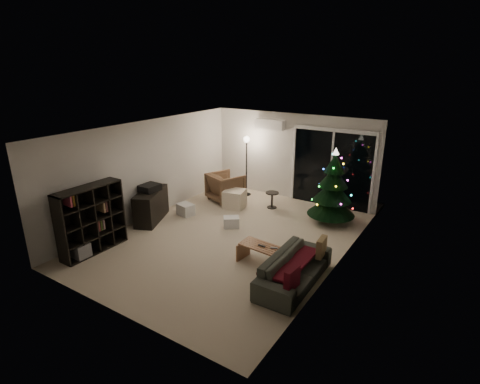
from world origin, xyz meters
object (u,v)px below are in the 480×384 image
at_px(armchair, 226,187).
at_px(coffee_table, 268,257).
at_px(media_cabinet, 151,206).
at_px(bookshelf, 86,218).
at_px(christmas_tree, 333,186).
at_px(sofa, 294,269).

distance_m(armchair, coffee_table, 3.91).
xyz_separation_m(media_cabinet, coffee_table, (3.61, -0.40, -0.20)).
bearing_deg(media_cabinet, bookshelf, -114.29).
distance_m(coffee_table, christmas_tree, 2.88).
height_order(media_cabinet, coffee_table, media_cabinet).
bearing_deg(bookshelf, media_cabinet, 103.23).
bearing_deg(sofa, media_cabinet, 80.07).
bearing_deg(coffee_table, sofa, -15.98).
distance_m(sofa, coffee_table, 0.75).
bearing_deg(christmas_tree, sofa, -82.30).
bearing_deg(coffee_table, christmas_tree, 89.73).
height_order(bookshelf, armchair, bookshelf).
distance_m(bookshelf, christmas_tree, 5.74).
relative_size(media_cabinet, armchair, 1.40).
bearing_deg(christmas_tree, armchair, -177.84).
distance_m(media_cabinet, coffee_table, 3.64).
bearing_deg(coffee_table, bookshelf, -152.55).
bearing_deg(sofa, christmas_tree, 6.67).
relative_size(sofa, coffee_table, 1.57).
bearing_deg(armchair, bookshelf, 101.02).
xyz_separation_m(armchair, sofa, (3.56, -2.92, -0.13)).
height_order(sofa, christmas_tree, christmas_tree).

